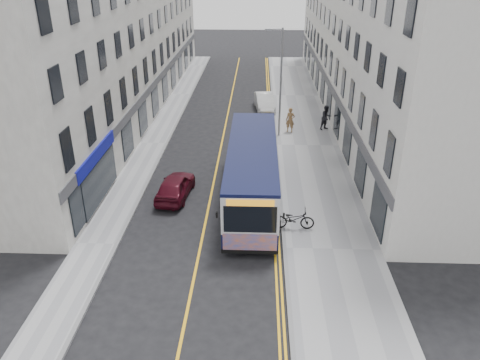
# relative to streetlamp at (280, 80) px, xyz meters

# --- Properties ---
(ground) EXTENTS (140.00, 140.00, 0.00)m
(ground) POSITION_rel_streetlamp_xyz_m (-4.17, -14.00, -4.38)
(ground) COLOR black
(ground) RESTS_ON ground
(pavement_east) EXTENTS (4.50, 64.00, 0.12)m
(pavement_east) POSITION_rel_streetlamp_xyz_m (2.08, -2.00, -4.32)
(pavement_east) COLOR #97979A
(pavement_east) RESTS_ON ground
(pavement_west) EXTENTS (2.00, 64.00, 0.12)m
(pavement_west) POSITION_rel_streetlamp_xyz_m (-9.17, -2.00, -4.32)
(pavement_west) COLOR #97979A
(pavement_west) RESTS_ON ground
(kerb_east) EXTENTS (0.18, 64.00, 0.13)m
(kerb_east) POSITION_rel_streetlamp_xyz_m (-0.17, -2.00, -4.32)
(kerb_east) COLOR slate
(kerb_east) RESTS_ON ground
(kerb_west) EXTENTS (0.18, 64.00, 0.13)m
(kerb_west) POSITION_rel_streetlamp_xyz_m (-8.17, -2.00, -4.32)
(kerb_west) COLOR slate
(kerb_west) RESTS_ON ground
(road_centre_line) EXTENTS (0.12, 64.00, 0.01)m
(road_centre_line) POSITION_rel_streetlamp_xyz_m (-4.17, -2.00, -4.38)
(road_centre_line) COLOR yellow
(road_centre_line) RESTS_ON ground
(road_dbl_yellow_inner) EXTENTS (0.10, 64.00, 0.01)m
(road_dbl_yellow_inner) POSITION_rel_streetlamp_xyz_m (-0.62, -2.00, -4.38)
(road_dbl_yellow_inner) COLOR yellow
(road_dbl_yellow_inner) RESTS_ON ground
(road_dbl_yellow_outer) EXTENTS (0.10, 64.00, 0.01)m
(road_dbl_yellow_outer) POSITION_rel_streetlamp_xyz_m (-0.42, -2.00, -4.38)
(road_dbl_yellow_outer) COLOR yellow
(road_dbl_yellow_outer) RESTS_ON ground
(terrace_east) EXTENTS (6.00, 46.00, 13.00)m
(terrace_east) POSITION_rel_streetlamp_xyz_m (7.33, 7.00, 2.12)
(terrace_east) COLOR silver
(terrace_east) RESTS_ON ground
(terrace_west) EXTENTS (6.00, 46.00, 13.00)m
(terrace_west) POSITION_rel_streetlamp_xyz_m (-13.17, 7.00, 2.12)
(terrace_west) COLOR silver
(terrace_west) RESTS_ON ground
(streetlamp) EXTENTS (1.32, 0.18, 8.00)m
(streetlamp) POSITION_rel_streetlamp_xyz_m (0.00, 0.00, 0.00)
(streetlamp) COLOR gray
(streetlamp) RESTS_ON ground
(city_bus) EXTENTS (2.67, 11.44, 3.32)m
(city_bus) POSITION_rel_streetlamp_xyz_m (-1.80, -10.36, -2.56)
(city_bus) COLOR black
(city_bus) RESTS_ON ground
(bicycle) EXTENTS (2.07, 0.79, 1.08)m
(bicycle) POSITION_rel_streetlamp_xyz_m (0.34, -13.46, -3.72)
(bicycle) COLOR black
(bicycle) RESTS_ON pavement_east
(pedestrian_near) EXTENTS (0.80, 0.63, 1.90)m
(pedestrian_near) POSITION_rel_streetlamp_xyz_m (0.96, 0.77, -3.31)
(pedestrian_near) COLOR olive
(pedestrian_near) RESTS_ON pavement_east
(pedestrian_far) EXTENTS (1.18, 1.13, 1.93)m
(pedestrian_far) POSITION_rel_streetlamp_xyz_m (3.80, 1.46, -3.30)
(pedestrian_far) COLOR black
(pedestrian_far) RESTS_ON pavement_east
(car_white) EXTENTS (1.95, 4.45, 1.42)m
(car_white) POSITION_rel_streetlamp_xyz_m (-0.97, 6.88, -3.67)
(car_white) COLOR silver
(car_white) RESTS_ON ground
(car_maroon) EXTENTS (2.02, 4.15, 1.36)m
(car_maroon) POSITION_rel_streetlamp_xyz_m (-6.17, -10.10, -3.70)
(car_maroon) COLOR #490C19
(car_maroon) RESTS_ON ground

